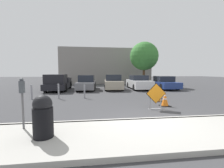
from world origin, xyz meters
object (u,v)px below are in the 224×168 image
parked_car_fourth (164,83)px  parked_car_second (113,83)px  traffic_cone_second (159,96)px  parked_car_nearest (87,83)px  pickup_truck (58,83)px  parked_car_third (139,83)px  traffic_cone_nearest (165,99)px  bollard_nearest (84,91)px  traffic_cone_third (157,93)px  bollard_second (59,91)px  road_closed_sign (156,96)px  bollard_third (32,92)px  trash_bin (43,116)px  parking_meter (22,95)px

parked_car_fourth → parked_car_second: bearing=-1.1°
traffic_cone_second → parked_car_nearest: size_ratio=0.15×
pickup_truck → parked_car_third: pickup_truck is taller
traffic_cone_nearest → parked_car_fourth: size_ratio=0.18×
parked_car_third → bollard_nearest: 7.64m
parked_car_fourth → traffic_cone_nearest: bearing=65.7°
traffic_cone_third → bollard_second: size_ratio=0.75×
bollard_second → road_closed_sign: bearing=-34.0°
parked_car_second → road_closed_sign: bearing=99.7°
parked_car_second → bollard_third: size_ratio=4.45×
parked_car_fourth → trash_bin: size_ratio=3.87×
road_closed_sign → trash_bin: (-4.34, -2.95, 0.02)m
parked_car_second → parked_car_third: 2.80m
trash_bin → parking_meter: bearing=138.5°
road_closed_sign → traffic_cone_nearest: 1.05m
traffic_cone_second → pickup_truck: bearing=138.8°
pickup_truck → bollard_nearest: size_ratio=5.20×
parked_car_fourth → pickup_truck: bearing=2.4°
traffic_cone_third → parked_car_fourth: size_ratio=0.18×
parked_car_second → parked_car_fourth: (5.60, -0.28, -0.07)m
bollard_nearest → parking_meter: size_ratio=0.64×
road_closed_sign → parked_car_nearest: (-3.70, 8.76, 0.02)m
trash_bin → bollard_second: bearing=99.1°
parked_car_third → bollard_second: 8.99m
road_closed_sign → parking_meter: parking_meter is taller
traffic_cone_second → parked_car_third: parked_car_third is taller
parked_car_fourth → trash_bin: 14.69m
traffic_cone_nearest → parked_car_second: bearing=101.5°
traffic_cone_nearest → trash_bin: 6.26m
traffic_cone_second → parking_meter: parking_meter is taller
parked_car_nearest → trash_bin: 11.73m
parked_car_nearest → bollard_second: size_ratio=4.22×
bollard_nearest → parking_meter: bearing=-104.1°
traffic_cone_third → parked_car_nearest: size_ratio=0.18×
traffic_cone_nearest → bollard_third: size_ratio=0.79×
traffic_cone_nearest → pickup_truck: pickup_truck is taller
road_closed_sign → parked_car_second: 8.95m
parked_car_nearest → bollard_second: 5.39m
traffic_cone_third → traffic_cone_nearest: bearing=-105.2°
traffic_cone_third → parked_car_fourth: 6.40m
bollard_second → traffic_cone_second: bearing=-15.1°
bollard_nearest → parking_meter: (-1.48, -5.89, 0.65)m
trash_bin → bollard_third: trash_bin is taller
traffic_cone_second → parked_car_nearest: parked_car_nearest is taller
traffic_cone_third → pickup_truck: (-7.98, 5.40, 0.35)m
traffic_cone_second → parked_car_third: size_ratio=0.14×
traffic_cone_nearest → pickup_truck: 10.75m
pickup_truck → parked_car_third: size_ratio=1.09×
traffic_cone_second → bollard_nearest: bollard_nearest is taller
parked_car_nearest → road_closed_sign: bearing=116.3°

